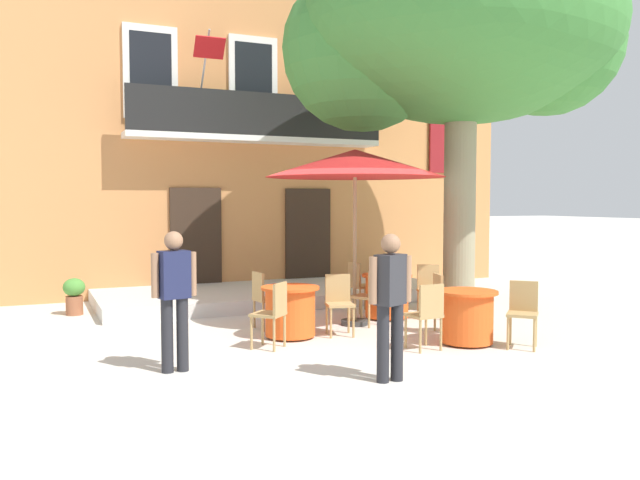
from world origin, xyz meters
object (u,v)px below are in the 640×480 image
cafe_table_front (290,311)px  cafe_chair_middle_1 (369,293)px  cafe_chair_middle_2 (429,287)px  cafe_umbrella (355,164)px  cafe_chair_front_0 (339,300)px  cafe_chair_front_2 (273,310)px  cafe_chair_near_tree_2 (427,312)px  plane_tree (456,33)px  cafe_chair_near_tree_1 (445,299)px  cafe_chair_middle_0 (359,283)px  cafe_table_near_tree (467,316)px  pedestrian_near_entrance (174,293)px  cafe_table_middle (387,296)px  pedestrian_mid_plaza (390,298)px  cafe_chair_near_tree_0 (523,309)px  cafe_chair_front_1 (264,296)px  ground_planter_left (74,294)px

cafe_table_front → cafe_chair_middle_1: bearing=12.0°
cafe_chair_middle_2 → cafe_umbrella: 2.57m
cafe_chair_front_0 → cafe_chair_front_2: same height
cafe_chair_front_2 → cafe_umbrella: size_ratio=0.31×
cafe_chair_near_tree_2 → cafe_chair_middle_1: bearing=86.2°
cafe_chair_middle_1 → plane_tree: bearing=14.8°
cafe_chair_near_tree_1 → cafe_table_front: (-2.26, 0.68, -0.14)m
cafe_chair_middle_0 → cafe_chair_front_0: 2.02m
cafe_table_near_tree → pedestrian_near_entrance: pedestrian_near_entrance is taller
cafe_table_middle → cafe_table_front: bearing=-159.5°
cafe_chair_near_tree_1 → cafe_table_middle: 1.48m
cafe_umbrella → pedestrian_near_entrance: cafe_umbrella is taller
plane_tree → cafe_chair_front_2: 6.16m
cafe_chair_front_2 → pedestrian_mid_plaza: 2.19m
cafe_chair_middle_1 → cafe_umbrella: size_ratio=0.31×
cafe_chair_middle_0 → cafe_chair_middle_1: size_ratio=1.00×
pedestrian_near_entrance → cafe_chair_front_0: bearing=22.7°
plane_tree → pedestrian_mid_plaza: (-3.34, -3.49, -4.07)m
pedestrian_near_entrance → cafe_umbrella: bearing=27.9°
cafe_chair_middle_2 → cafe_chair_front_0: same height
cafe_chair_middle_2 → cafe_chair_front_0: bearing=-161.5°
cafe_chair_near_tree_0 → cafe_umbrella: 3.46m
plane_tree → pedestrian_near_entrance: 7.12m
cafe_chair_front_0 → cafe_chair_middle_2: bearing=18.5°
cafe_chair_near_tree_1 → pedestrian_mid_plaza: (-2.09, -1.96, 0.41)m
cafe_chair_near_tree_0 → cafe_chair_middle_1: size_ratio=1.00×
cafe_chair_middle_1 → cafe_chair_front_2: same height
cafe_table_near_tree → cafe_umbrella: 3.03m
cafe_chair_front_1 → cafe_table_near_tree: bearing=-43.6°
cafe_table_front → cafe_chair_front_0: size_ratio=0.95×
pedestrian_near_entrance → ground_planter_left: bearing=100.6°
cafe_table_middle → pedestrian_near_entrance: (-4.04, -2.02, 0.55)m
cafe_chair_middle_2 → pedestrian_mid_plaza: 4.19m
cafe_umbrella → cafe_chair_near_tree_0: bearing=-60.0°
cafe_chair_near_tree_0 → pedestrian_mid_plaza: 2.67m
cafe_table_near_tree → pedestrian_near_entrance: size_ratio=0.52×
cafe_table_middle → cafe_umbrella: 2.37m
plane_tree → cafe_chair_near_tree_1: plane_tree is taller
plane_tree → cafe_chair_middle_0: plane_tree is taller
cafe_chair_near_tree_0 → cafe_table_front: 3.30m
cafe_chair_near_tree_2 → pedestrian_near_entrance: bearing=174.9°
cafe_chair_near_tree_0 → cafe_chair_front_1: 3.88m
ground_planter_left → cafe_chair_near_tree_0: bearing=-43.6°
pedestrian_mid_plaza → cafe_chair_middle_1: bearing=65.7°
cafe_chair_middle_0 → cafe_umbrella: bearing=-121.0°
cafe_umbrella → cafe_chair_middle_1: bearing=-43.9°
cafe_chair_front_1 → pedestrian_near_entrance: 2.71m
cafe_chair_near_tree_1 → cafe_chair_near_tree_2: 1.23m
cafe_chair_front_2 → pedestrian_near_entrance: pedestrian_near_entrance is taller
cafe_chair_front_2 → pedestrian_mid_plaza: bearing=-72.6°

